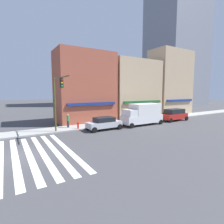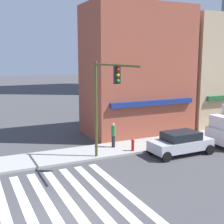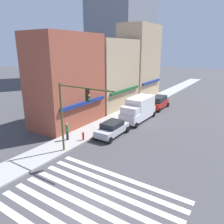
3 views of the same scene
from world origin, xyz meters
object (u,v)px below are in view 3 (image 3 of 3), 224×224
Objects in this scene: sedan_silver at (112,128)px; box_truck_white at (139,109)px; pedestrian_green_top at (67,131)px; fire_hydrant at (83,136)px; traffic_signal at (72,107)px; suv_red at (158,102)px.

box_truck_white is (6.29, -0.00, 0.75)m from sedan_silver.
pedestrian_green_top reaches higher than fire_hydrant.
box_truck_white is 7.38× the size of fire_hydrant.
suv_red is (18.74, -0.38, -3.38)m from traffic_signal.
traffic_signal reaches higher than box_truck_white.
suv_red reaches higher than sedan_silver.
traffic_signal is 6.61m from sedan_silver.
suv_red is at bearing 168.71° from pedestrian_green_top.
fire_hydrant is at bearing 172.61° from suv_red.
pedestrian_green_top is (-16.84, 3.08, 0.04)m from suv_red.
suv_red is 5.63× the size of fire_hydrant.
suv_red is 2.68× the size of pedestrian_green_top.
sedan_silver is 3.29m from fire_hydrant.
box_truck_white is (11.84, -0.38, -2.82)m from traffic_signal.
pedestrian_green_top is (1.91, 2.70, -3.33)m from traffic_signal.
traffic_signal is 1.03× the size of box_truck_white.
traffic_signal is 4.86m from fire_hydrant.
pedestrian_green_top is at bearing 138.77° from sedan_silver.
box_truck_white is 1.31× the size of suv_red.
box_truck_white reaches higher than suv_red.
box_truck_white reaches higher than pedestrian_green_top.
traffic_signal is 1.34× the size of suv_red.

